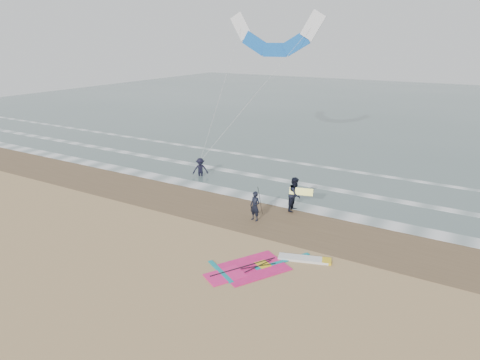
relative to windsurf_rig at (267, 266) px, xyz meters
The scene contains 11 objects.
ground 2.71m from the windsurf_rig, 152.74° to the right, with size 120.00×120.00×0.00m, color tan.
sea_water 46.82m from the windsurf_rig, 92.94° to the left, with size 120.00×80.00×0.02m, color #47605E.
wet_sand_band 5.33m from the windsurf_rig, 116.81° to the left, with size 120.00×5.00×0.01m, color brown.
foam_waterline 9.51m from the windsurf_rig, 104.65° to the left, with size 120.00×9.15×0.02m.
windsurf_rig is the anchor object (origin of this frame).
person_standing 4.93m from the windsurf_rig, 124.98° to the left, with size 0.59×0.39×1.62m, color black.
person_walking 6.58m from the windsurf_rig, 103.56° to the left, with size 0.95×0.74×1.95m, color black.
person_wading 13.04m from the windsurf_rig, 138.26° to the left, with size 1.09×0.63×1.69m, color black.
held_pole 4.84m from the windsurf_rig, 121.98° to the left, with size 0.17×0.86×1.82m.
carried_kiteboard 6.44m from the windsurf_rig, 100.25° to the left, with size 1.30×0.51×0.39m.
surf_kite 17.70m from the windsurf_rig, 115.89° to the left, with size 7.18×5.12×9.93m.
Camera 1 is at (9.65, -13.24, 9.29)m, focal length 32.00 mm.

